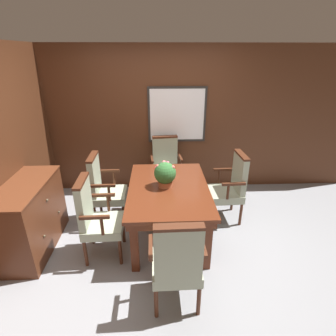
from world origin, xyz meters
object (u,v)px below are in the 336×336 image
at_px(chair_left_near, 96,216).
at_px(chair_left_far, 104,187).
at_px(chair_head_near, 177,262).
at_px(sideboard_cabinet, 31,217).
at_px(chair_right_far, 231,185).
at_px(potted_plant, 165,174).
at_px(dining_table, 169,194).
at_px(chair_head_far, 166,165).

bearing_deg(chair_left_near, chair_left_far, 1.67).
distance_m(chair_head_near, chair_left_near, 1.18).
bearing_deg(sideboard_cabinet, chair_head_near, -28.28).
height_order(chair_right_far, chair_head_near, same).
xyz_separation_m(chair_left_far, potted_plant, (0.87, -0.34, 0.35)).
bearing_deg(chair_head_near, chair_right_far, -122.09).
bearing_deg(dining_table, chair_right_far, 20.47).
height_order(chair_right_far, potted_plant, potted_plant).
distance_m(chair_right_far, chair_head_far, 1.21).
xyz_separation_m(dining_table, potted_plant, (-0.04, 0.02, 0.27)).
xyz_separation_m(chair_right_far, chair_left_far, (-1.83, 0.02, 0.00)).
xyz_separation_m(chair_right_far, potted_plant, (-0.96, -0.32, 0.35)).
height_order(chair_left_near, potted_plant, potted_plant).
relative_size(dining_table, sideboard_cabinet, 1.32).
xyz_separation_m(dining_table, chair_left_far, (-0.91, 0.37, -0.08)).
relative_size(dining_table, potted_plant, 4.50).
xyz_separation_m(potted_plant, sideboard_cabinet, (-1.67, -0.22, -0.45)).
bearing_deg(chair_right_far, chair_left_near, -70.64).
relative_size(chair_head_near, chair_left_near, 1.00).
height_order(chair_head_near, sideboard_cabinet, chair_head_near).
bearing_deg(sideboard_cabinet, potted_plant, 7.53).
bearing_deg(chair_left_far, chair_head_near, -148.67).
distance_m(dining_table, chair_right_far, 0.98).
bearing_deg(chair_right_far, chair_head_far, -132.93).
height_order(potted_plant, sideboard_cabinet, potted_plant).
distance_m(potted_plant, sideboard_cabinet, 1.74).
relative_size(chair_right_far, chair_head_near, 1.00).
bearing_deg(chair_head_near, chair_head_far, -90.39).
xyz_separation_m(chair_right_far, chair_head_near, (-0.89, -1.47, 0.00)).
bearing_deg(chair_head_far, chair_left_far, -145.70).
relative_size(chair_head_far, sideboard_cabinet, 0.90).
bearing_deg(chair_left_near, dining_table, -68.72).
distance_m(chair_right_far, chair_left_near, 1.93).
distance_m(chair_left_far, potted_plant, 1.00).
bearing_deg(sideboard_cabinet, chair_head_far, 37.69).
bearing_deg(chair_right_far, chair_left_far, -92.84).
height_order(chair_head_near, potted_plant, potted_plant).
height_order(chair_left_far, sideboard_cabinet, chair_left_far).
bearing_deg(potted_plant, chair_head_near, -86.61).
xyz_separation_m(chair_head_near, chair_left_near, (-0.90, 0.77, 0.00)).
bearing_deg(chair_head_near, chair_left_near, -41.49).
relative_size(chair_left_near, sideboard_cabinet, 0.90).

